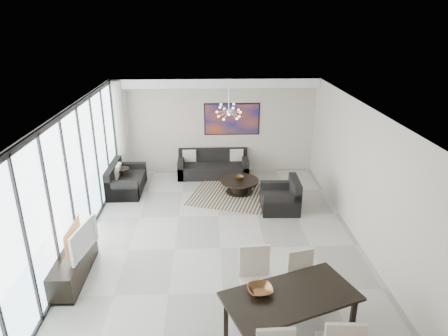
{
  "coord_description": "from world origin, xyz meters",
  "views": [
    {
      "loc": [
        -0.21,
        -7.23,
        4.64
      ],
      "look_at": [
        0.14,
        1.46,
        1.25
      ],
      "focal_mm": 32.0,
      "sensor_mm": 36.0,
      "label": 1
    }
  ],
  "objects_px": {
    "sofa_main": "(213,167)",
    "dining_table": "(291,300)",
    "coffee_table": "(239,185)",
    "television": "(79,239)",
    "tv_console": "(74,265)"
  },
  "relations": [
    {
      "from": "coffee_table",
      "to": "television",
      "type": "distance_m",
      "value": 4.88
    },
    {
      "from": "coffee_table",
      "to": "dining_table",
      "type": "xyz_separation_m",
      "value": [
        0.33,
        -5.34,
        0.52
      ]
    },
    {
      "from": "coffee_table",
      "to": "television",
      "type": "xyz_separation_m",
      "value": [
        -3.22,
        -3.62,
        0.59
      ]
    },
    {
      "from": "tv_console",
      "to": "dining_table",
      "type": "xyz_separation_m",
      "value": [
        3.71,
        -1.68,
        0.47
      ]
    },
    {
      "from": "coffee_table",
      "to": "dining_table",
      "type": "height_order",
      "value": "dining_table"
    },
    {
      "from": "sofa_main",
      "to": "coffee_table",
      "type": "bearing_deg",
      "value": -61.06
    },
    {
      "from": "coffee_table",
      "to": "television",
      "type": "bearing_deg",
      "value": -131.62
    },
    {
      "from": "coffee_table",
      "to": "dining_table",
      "type": "bearing_deg",
      "value": -86.42
    },
    {
      "from": "tv_console",
      "to": "television",
      "type": "bearing_deg",
      "value": 10.93
    },
    {
      "from": "sofa_main",
      "to": "dining_table",
      "type": "distance_m",
      "value": 6.71
    },
    {
      "from": "coffee_table",
      "to": "sofa_main",
      "type": "relative_size",
      "value": 0.5
    },
    {
      "from": "sofa_main",
      "to": "tv_console",
      "type": "distance_m",
      "value": 5.61
    },
    {
      "from": "sofa_main",
      "to": "television",
      "type": "xyz_separation_m",
      "value": [
        -2.52,
        -4.9,
        0.54
      ]
    },
    {
      "from": "tv_console",
      "to": "television",
      "type": "height_order",
      "value": "television"
    },
    {
      "from": "television",
      "to": "sofa_main",
      "type": "bearing_deg",
      "value": -17.18
    }
  ]
}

